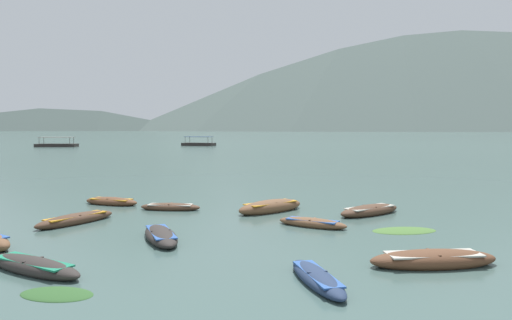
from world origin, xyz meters
The scene contains 17 objects.
ground_plane centered at (0.00, 1500.00, 0.00)m, with size 6000.00×6000.00×0.00m, color #425B56.
mountain_1 centered at (-503.83, 1657.11, 263.38)m, with size 1492.85×1492.85×526.77m, color #4C5B56.
mountain_2 centered at (401.26, 1652.18, 296.77)m, with size 1960.03×1960.03×593.55m, color #4C5B56.
rowboat_0 centered at (2.49, 18.78, 0.24)m, with size 3.93×3.77×0.76m.
rowboat_1 centered at (7.47, 18.19, 0.19)m, with size 3.90×3.46×0.59m.
rowboat_2 centered at (4.35, 15.13, 0.15)m, with size 3.26×2.33×0.46m.
rowboat_3 centered at (7.67, 9.32, 0.20)m, with size 4.25×1.86×0.63m.
rowboat_4 centered at (-4.54, 8.22, 0.16)m, with size 4.06×2.79×0.52m.
rowboat_5 centered at (-6.35, 15.37, 0.18)m, with size 2.87×4.05×0.56m.
rowboat_6 centered at (-2.85, 19.07, 0.14)m, with size 3.26×1.16×0.45m.
rowboat_7 centered at (3.89, 7.51, 0.14)m, with size 1.77×3.58×0.44m.
rowboat_8 centered at (-1.70, 12.35, 0.16)m, with size 2.48×3.85×0.52m.
rowboat_9 centered at (-6.59, 20.66, 0.16)m, with size 3.53×2.06×0.51m.
ferry_1 centered at (-17.07, 114.30, 0.45)m, with size 8.98×5.56×2.54m.
ferry_2 centered at (-50.17, 105.46, 0.45)m, with size 9.72×4.11×2.54m.
weed_patch_2 centered at (-2.93, 6.33, 0.00)m, with size 2.00×1.14×0.14m, color #2D5628.
weed_patch_4 centered at (8.15, 14.36, 0.00)m, with size 2.77×1.48×0.14m, color #477033.
Camera 1 is at (2.72, -5.27, 4.28)m, focal length 32.78 mm.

